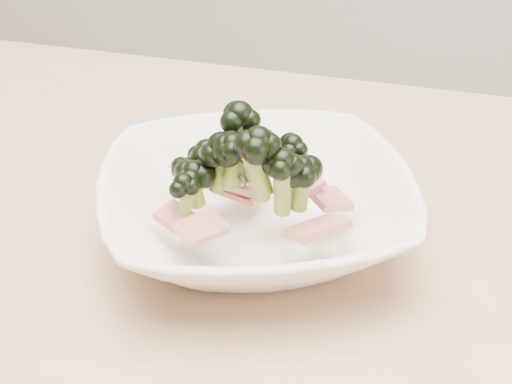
{
  "coord_description": "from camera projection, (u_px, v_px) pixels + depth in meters",
  "views": [
    {
      "loc": [
        0.19,
        -0.53,
        1.13
      ],
      "look_at": [
        0.03,
        -0.01,
        0.8
      ],
      "focal_mm": 50.0,
      "sensor_mm": 36.0,
      "label": 1
    }
  ],
  "objects": [
    {
      "name": "dining_table",
      "position": [
        233.0,
        309.0,
        0.72
      ],
      "size": [
        1.2,
        0.8,
        0.75
      ],
      "color": "tan",
      "rests_on": "ground"
    },
    {
      "name": "broccoli_dish",
      "position": [
        254.0,
        201.0,
        0.64
      ],
      "size": [
        0.37,
        0.37,
        0.13
      ],
      "color": "silver",
      "rests_on": "dining_table"
    }
  ]
}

